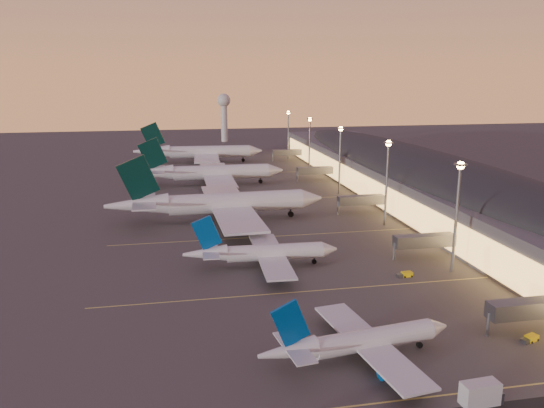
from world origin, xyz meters
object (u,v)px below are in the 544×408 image
at_px(airliner_wide_far, 199,152).
at_px(baggage_tug_a, 398,333).
at_px(airliner_narrow_north, 262,253).
at_px(airliner_wide_mid, 208,173).
at_px(baggage_tug_b, 530,339).
at_px(airliner_narrow_south, 358,342).
at_px(catering_truck_a, 482,394).
at_px(radar_tower, 224,109).
at_px(airliner_wide_near, 218,204).
at_px(baggage_tug_c, 405,275).

height_order(airliner_wide_far, baggage_tug_a, airliner_wide_far).
bearing_deg(airliner_narrow_north, airliner_wide_mid, 94.89).
bearing_deg(baggage_tug_b, airliner_narrow_south, 161.11).
distance_m(airliner_narrow_south, airliner_wide_far, 204.96).
bearing_deg(airliner_wide_mid, catering_truck_a, -80.19).
xyz_separation_m(radar_tower, baggage_tug_b, (22.03, -293.19, -21.40)).
bearing_deg(baggage_tug_b, airliner_wide_mid, 88.01).
height_order(airliner_wide_near, catering_truck_a, airliner_wide_near).
bearing_deg(baggage_tug_c, airliner_narrow_north, 153.36).
bearing_deg(airliner_narrow_north, radar_tower, 87.96).
bearing_deg(airliner_wide_near, airliner_wide_far, 87.68).
distance_m(airliner_narrow_north, baggage_tug_b, 59.36).
xyz_separation_m(baggage_tug_b, baggage_tug_c, (-8.15, 32.19, 0.02)).
relative_size(airliner_wide_far, baggage_tug_a, 17.03).
height_order(baggage_tug_b, catering_truck_a, catering_truck_a).
height_order(airliner_wide_far, baggage_tug_c, airliner_wide_far).
bearing_deg(airliner_narrow_south, baggage_tug_c, 46.45).
relative_size(baggage_tug_b, catering_truck_a, 0.62).
bearing_deg(airliner_wide_near, baggage_tug_b, -64.54).
height_order(baggage_tug_a, baggage_tug_b, baggage_tug_a).
bearing_deg(baggage_tug_b, radar_tower, 75.27).
bearing_deg(catering_truck_a, airliner_wide_far, 93.28).
bearing_deg(airliner_narrow_north, baggage_tug_c, -20.28).
height_order(baggage_tug_b, baggage_tug_c, baggage_tug_c).
relative_size(airliner_wide_near, catering_truck_a, 11.34).
distance_m(airliner_narrow_north, catering_truck_a, 62.81).
distance_m(baggage_tug_c, catering_truck_a, 47.86).
distance_m(airliner_wide_near, baggage_tug_a, 85.09).
bearing_deg(catering_truck_a, baggage_tug_a, 95.36).
distance_m(radar_tower, catering_truck_a, 308.46).
distance_m(radar_tower, baggage_tug_c, 262.24).
xyz_separation_m(airliner_narrow_south, catering_truck_a, (12.81, -14.50, -1.55)).
bearing_deg(airliner_wide_near, airliner_wide_mid, 86.89).
relative_size(airliner_wide_far, baggage_tug_c, 17.99).
bearing_deg(airliner_wide_mid, radar_tower, 82.05).
xyz_separation_m(airliner_wide_mid, baggage_tug_a, (22.72, -138.32, -4.70)).
relative_size(airliner_narrow_south, airliner_wide_far, 0.50).
distance_m(airliner_wide_near, baggage_tug_c, 66.89).
distance_m(airliner_narrow_south, radar_tower, 294.01).
distance_m(airliner_narrow_south, airliner_wide_near, 88.79).
bearing_deg(airliner_narrow_north, catering_truck_a, -68.93).
height_order(airliner_wide_near, baggage_tug_a, airliner_wide_near).
bearing_deg(airliner_narrow_north, baggage_tug_a, -63.90).
xyz_separation_m(baggage_tug_a, baggage_tug_c, (13.36, 26.18, -0.03)).
height_order(radar_tower, catering_truck_a, radar_tower).
distance_m(airliner_narrow_south, airliner_narrow_north, 45.47).
bearing_deg(airliner_narrow_north, airliner_narrow_south, -78.20).
height_order(airliner_narrow_north, airliner_wide_far, airliner_wide_far).
distance_m(baggage_tug_a, baggage_tug_b, 22.33).
distance_m(airliner_wide_near, baggage_tug_b, 98.72).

